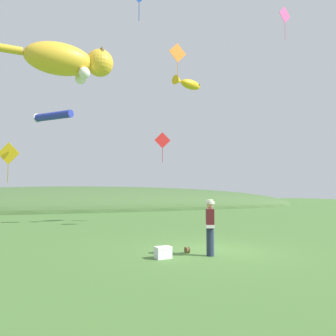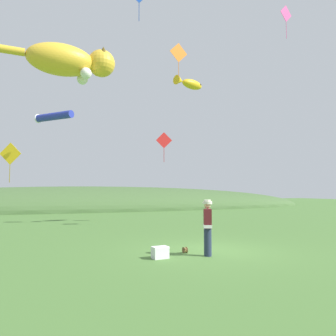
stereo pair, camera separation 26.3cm
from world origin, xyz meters
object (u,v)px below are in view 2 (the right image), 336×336
object	(u,v)px
picnic_cooler	(160,252)
kite_diamond_red	(164,141)
kite_diamond_gold	(10,154)
kite_diamond_orange	(179,53)
kite_giant_cat	(70,61)
kite_fish_windsock	(189,84)
festival_attendant	(208,226)
kite_spool	(185,250)
kite_diamond_pink	(286,14)
kite_tube_streamer	(54,116)

from	to	relation	value
picnic_cooler	kite_diamond_red	bearing A→B (deg)	69.07
kite_diamond_gold	kite_diamond_orange	bearing A→B (deg)	-9.29
kite_giant_cat	kite_fish_windsock	distance (m)	7.51
kite_diamond_gold	kite_giant_cat	bearing A→B (deg)	36.36
kite_giant_cat	kite_diamond_orange	distance (m)	6.80
festival_attendant	kite_spool	bearing A→B (deg)	123.30
kite_diamond_red	kite_giant_cat	bearing A→B (deg)	171.21
kite_giant_cat	kite_diamond_pink	size ratio (longest dim) A/B	4.14
kite_diamond_red	kite_spool	bearing A→B (deg)	-106.33
picnic_cooler	kite_diamond_gold	distance (m)	10.81
kite_tube_streamer	kite_diamond_red	world-z (taller)	kite_diamond_red
kite_diamond_pink	kite_diamond_orange	bearing A→B (deg)	141.95
kite_spool	kite_giant_cat	bearing A→B (deg)	106.17
kite_giant_cat	kite_diamond_orange	bearing A→B (deg)	-32.15
picnic_cooler	kite_fish_windsock	world-z (taller)	kite_fish_windsock
kite_diamond_pink	kite_diamond_orange	distance (m)	6.04
kite_giant_cat	kite_tube_streamer	bearing A→B (deg)	-103.11
kite_diamond_gold	kite_diamond_red	xyz separation A→B (m)	(8.84, 1.28, 1.36)
kite_diamond_pink	kite_diamond_red	world-z (taller)	kite_diamond_pink
festival_attendant	kite_fish_windsock	size ratio (longest dim) A/B	0.79
kite_fish_windsock	kite_diamond_pink	xyz separation A→B (m)	(3.47, -4.68, 2.70)
kite_tube_streamer	kite_diamond_pink	distance (m)	13.10
festival_attendant	kite_diamond_orange	size ratio (longest dim) A/B	0.87
kite_spool	kite_diamond_red	size ratio (longest dim) A/B	0.10
kite_spool	picnic_cooler	world-z (taller)	picnic_cooler
kite_spool	kite_diamond_gold	bearing A→B (deg)	125.87
kite_giant_cat	kite_diamond_orange	xyz separation A→B (m)	(5.76, -3.62, -0.03)
kite_fish_windsock	kite_diamond_gold	size ratio (longest dim) A/B	1.09
kite_giant_cat	kite_diamond_pink	xyz separation A→B (m)	(10.39, -7.24, 1.34)
kite_spool	kite_diamond_gold	size ratio (longest dim) A/B	0.10
festival_attendant	kite_diamond_orange	world-z (taller)	kite_diamond_orange
kite_tube_streamer	kite_diamond_red	distance (m)	7.62
kite_diamond_pink	kite_diamond_orange	size ratio (longest dim) A/B	0.89
kite_diamond_pink	kite_diamond_gold	xyz separation A→B (m)	(-13.36, 5.05, -7.44)
kite_giant_cat	kite_diamond_pink	world-z (taller)	kite_diamond_pink
kite_diamond_orange	kite_spool	bearing A→B (deg)	-111.41
kite_diamond_pink	kite_giant_cat	bearing A→B (deg)	145.11
kite_fish_windsock	kite_diamond_pink	size ratio (longest dim) A/B	1.24
festival_attendant	kite_diamond_gold	bearing A→B (deg)	125.68
picnic_cooler	kite_diamond_red	size ratio (longest dim) A/B	0.27
kite_diamond_pink	kite_diamond_red	xyz separation A→B (m)	(-4.52, 6.34, -6.08)
kite_spool	kite_fish_windsock	bearing A→B (deg)	64.04
kite_spool	kite_diamond_gold	distance (m)	10.97
festival_attendant	kite_diamond_gold	size ratio (longest dim) A/B	0.87
kite_diamond_orange	kite_diamond_red	distance (m)	5.44
picnic_cooler	kite_diamond_orange	size ratio (longest dim) A/B	0.25
kite_spool	kite_diamond_pink	distance (m)	13.83
kite_giant_cat	kite_diamond_red	world-z (taller)	kite_giant_cat
picnic_cooler	kite_diamond_red	distance (m)	11.98
picnic_cooler	kite_tube_streamer	size ratio (longest dim) A/B	0.28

